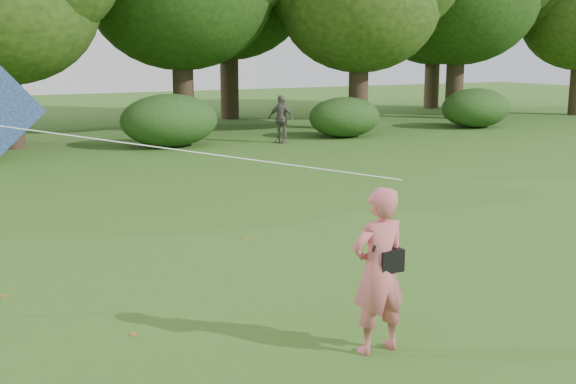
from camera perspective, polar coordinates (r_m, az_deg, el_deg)
name	(u,v)px	position (r m, az deg, el deg)	size (l,w,h in m)	color
ground	(407,336)	(9.11, 9.41, -11.16)	(100.00, 100.00, 0.00)	#265114
man_kite_flyer	(378,271)	(8.31, 7.16, -6.19)	(0.71, 0.47, 1.95)	#CC6066
bystander_right	(281,119)	(26.72, -0.57, 5.79)	(1.04, 0.43, 1.77)	#625C57
crossbody_bag	(389,259)	(8.31, 7.96, -5.28)	(0.43, 0.20, 0.74)	black
shrub_band	(63,129)	(24.81, -17.33, 4.79)	(39.15, 3.22, 1.88)	#264919
fallen_leaves	(118,239)	(13.67, -13.25, -3.62)	(7.27, 13.70, 0.01)	brown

